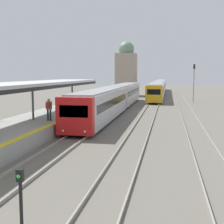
{
  "coord_description": "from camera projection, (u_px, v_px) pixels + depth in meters",
  "views": [
    {
      "loc": [
        6.27,
        -4.14,
        4.43
      ],
      "look_at": [
        2.09,
        18.88,
        1.58
      ],
      "focal_mm": 50.0,
      "sensor_mm": 36.0,
      "label": 1
    }
  ],
  "objects": [
    {
      "name": "platform_canopy",
      "position": [
        33.0,
        84.0,
        23.53
      ],
      "size": [
        4.0,
        24.78,
        2.88
      ],
      "color": "beige",
      "rests_on": "station_platform"
    },
    {
      "name": "signal_mast_far",
      "position": [
        194.0,
        79.0,
        47.96
      ],
      "size": [
        0.28,
        0.29,
        5.93
      ],
      "color": "gray",
      "rests_on": "ground_plane"
    },
    {
      "name": "signal_post_near",
      "position": [
        21.0,
        192.0,
        8.85
      ],
      "size": [
        0.2,
        0.21,
        1.77
      ],
      "color": "black",
      "rests_on": "ground_plane"
    },
    {
      "name": "train_far",
      "position": [
        159.0,
        87.0,
        67.6
      ],
      "size": [
        2.51,
        46.44,
        2.88
      ],
      "color": "gold",
      "rests_on": "ground_plane"
    },
    {
      "name": "person_on_platform",
      "position": [
        49.0,
        108.0,
        23.2
      ],
      "size": [
        0.4,
        0.4,
        1.66
      ],
      "color": "#2D2D33",
      "rests_on": "station_platform"
    },
    {
      "name": "train_near",
      "position": [
        116.0,
        97.0,
        37.67
      ],
      "size": [
        2.61,
        34.07,
        2.98
      ],
      "color": "red",
      "rests_on": "ground_plane"
    },
    {
      "name": "distant_domed_building",
      "position": [
        126.0,
        70.0,
        63.96
      ],
      "size": [
        4.12,
        4.12,
        11.04
      ],
      "color": "gray",
      "rests_on": "ground_plane"
    }
  ]
}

